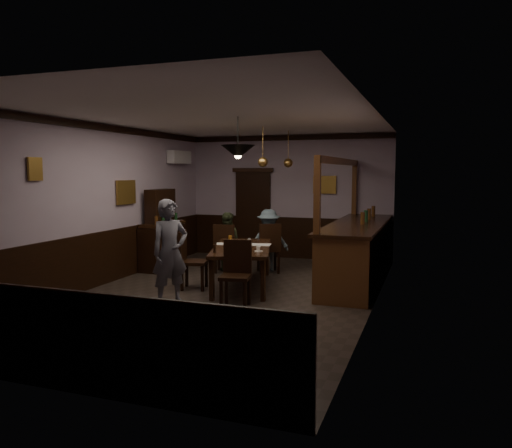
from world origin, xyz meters
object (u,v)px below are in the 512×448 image
at_px(chair_far_left, 225,246).
at_px(person_seated_left, 227,241).
at_px(chair_side, 189,257).
at_px(soda_can, 242,244).
at_px(chair_near, 236,270).
at_px(bar_counter, 358,250).
at_px(pendant_brass_far, 288,163).
at_px(coffee_cup, 258,249).
at_px(pendant_iron, 238,152).
at_px(person_standing, 170,252).
at_px(sideboard, 163,237).
at_px(chair_far_right, 269,246).
at_px(person_seated_right, 269,240).
at_px(dining_table, 242,250).
at_px(pendant_brass_mid, 263,162).

bearing_deg(chair_far_left, person_seated_left, -87.25).
distance_m(chair_side, soda_can, 0.98).
height_order(chair_far_left, chair_near, chair_near).
relative_size(chair_near, bar_counter, 0.25).
xyz_separation_m(soda_can, pendant_brass_far, (0.19, 2.31, 1.49)).
relative_size(person_seated_left, coffee_cup, 15.60).
bearing_deg(bar_counter, soda_can, -143.87).
height_order(pendant_iron, pendant_brass_far, same).
xyz_separation_m(person_standing, bar_counter, (2.57, 2.78, -0.24)).
height_order(person_seated_left, sideboard, sideboard).
relative_size(person_seated_left, pendant_brass_far, 1.54).
bearing_deg(pendant_brass_far, sideboard, -155.63).
bearing_deg(chair_near, chair_side, 136.40).
xyz_separation_m(chair_far_right, person_standing, (-0.73, -2.85, 0.27)).
xyz_separation_m(person_seated_right, sideboard, (-2.26, -0.53, 0.04)).
xyz_separation_m(chair_far_left, coffee_cup, (1.27, -1.52, 0.24)).
relative_size(chair_near, person_standing, 0.62).
bearing_deg(chair_side, bar_counter, -71.72).
bearing_deg(person_standing, pendant_brass_far, 21.12).
bearing_deg(coffee_cup, person_standing, -153.21).
distance_m(chair_far_left, pendant_brass_far, 2.32).
bearing_deg(coffee_cup, soda_can, 123.64).
bearing_deg(person_seated_left, dining_table, 114.11).
relative_size(chair_near, pendant_iron, 1.53).
height_order(soda_can, pendant_brass_mid, pendant_brass_mid).
distance_m(dining_table, chair_side, 0.96).
height_order(chair_near, coffee_cup, chair_near).
relative_size(chair_far_left, pendant_iron, 1.51).
bearing_deg(bar_counter, chair_far_left, -175.72).
bearing_deg(soda_can, pendant_iron, -74.46).
height_order(chair_far_right, coffee_cup, chair_far_right).
bearing_deg(chair_far_right, person_seated_right, -97.98).
height_order(coffee_cup, pendant_iron, pendant_iron).
xyz_separation_m(coffee_cup, pendant_iron, (-0.24, -0.32, 1.63)).
bearing_deg(chair_far_left, person_standing, 80.62).
distance_m(dining_table, pendant_brass_mid, 1.94).
distance_m(person_standing, soda_can, 1.57).
height_order(dining_table, pendant_iron, pendant_iron).
bearing_deg(bar_counter, person_seated_left, 178.57).
xyz_separation_m(bar_counter, pendant_brass_mid, (-1.89, -0.21, 1.70)).
height_order(chair_far_left, person_seated_right, person_seated_right).
height_order(dining_table, chair_far_right, chair_far_right).
height_order(dining_table, bar_counter, bar_counter).
bearing_deg(dining_table, chair_far_left, 126.56).
xyz_separation_m(chair_far_right, sideboard, (-2.36, -0.26, 0.12)).
height_order(chair_far_left, pendant_brass_far, pendant_brass_far).
bearing_deg(person_standing, chair_far_right, 20.04).
xyz_separation_m(chair_far_left, chair_near, (1.19, -2.34, 0.01)).
xyz_separation_m(sideboard, bar_counter, (4.20, 0.20, -0.09)).
bearing_deg(pendant_iron, chair_near, -72.22).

